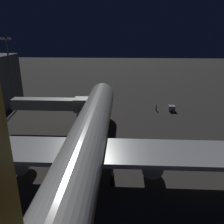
# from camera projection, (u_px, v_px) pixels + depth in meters

# --- Properties ---
(ground_plane) EXTENTS (320.00, 320.00, 0.00)m
(ground_plane) POSITION_uv_depth(u_px,v_px,m) (94.00, 148.00, 45.94)
(ground_plane) COLOR #383533
(airliner_at_gate) EXTENTS (58.32, 64.03, 20.01)m
(airliner_at_gate) POSITION_uv_depth(u_px,v_px,m) (86.00, 143.00, 35.48)
(airliner_at_gate) COLOR silver
(airliner_at_gate) RESTS_ON ground_plane
(jet_bridge) EXTENTS (18.06, 3.40, 7.34)m
(jet_bridge) POSITION_uv_depth(u_px,v_px,m) (57.00, 104.00, 53.86)
(jet_bridge) COLOR #9E9E99
(jet_bridge) RESTS_ON ground_plane
(apron_floodlight_mast) EXTENTS (2.90, 0.50, 20.48)m
(apron_floodlight_mast) POSITION_uv_depth(u_px,v_px,m) (10.00, 71.00, 62.99)
(apron_floodlight_mast) COLOR #59595E
(apron_floodlight_mast) RESTS_ON ground_plane
(baggage_container_spare) EXTENTS (1.86, 1.77, 1.51)m
(baggage_container_spare) POSITION_uv_depth(u_px,v_px,m) (172.00, 108.00, 66.94)
(baggage_container_spare) COLOR #B7BABF
(baggage_container_spare) RESTS_ON ground_plane
(ground_crew_under_port_wing) EXTENTS (0.40, 0.40, 1.84)m
(ground_crew_under_port_wing) POSITION_uv_depth(u_px,v_px,m) (156.00, 107.00, 67.21)
(ground_crew_under_port_wing) COLOR black
(ground_crew_under_port_wing) RESTS_ON ground_plane
(traffic_cone_nose_port) EXTENTS (0.36, 0.36, 0.55)m
(traffic_cone_nose_port) POSITION_uv_depth(u_px,v_px,m) (111.00, 111.00, 66.13)
(traffic_cone_nose_port) COLOR orange
(traffic_cone_nose_port) RESTS_ON ground_plane
(traffic_cone_nose_starboard) EXTENTS (0.36, 0.36, 0.55)m
(traffic_cone_nose_starboard) POSITION_uv_depth(u_px,v_px,m) (96.00, 111.00, 66.33)
(traffic_cone_nose_starboard) COLOR orange
(traffic_cone_nose_starboard) RESTS_ON ground_plane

